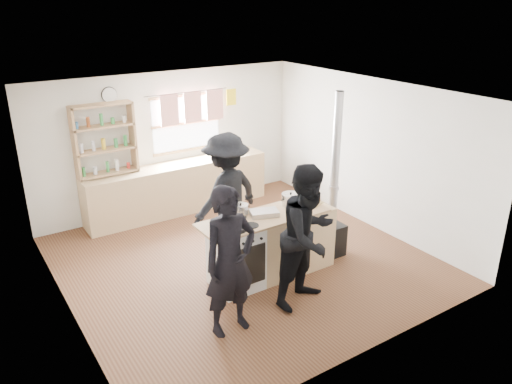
{
  "coord_description": "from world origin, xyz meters",
  "views": [
    {
      "loc": [
        -3.45,
        -5.62,
        3.72
      ],
      "look_at": [
        0.17,
        -0.1,
        1.1
      ],
      "focal_mm": 35.0,
      "sensor_mm": 36.0,
      "label": 1
    }
  ],
  "objects_px": {
    "stockpot_stove": "(241,210)",
    "flue_heater": "(332,215)",
    "cooking_island": "(272,244)",
    "person_far": "(226,195)",
    "roast_tray": "(264,213)",
    "skillet_greens": "(235,227)",
    "stockpot_counter": "(291,199)",
    "bread_board": "(313,201)",
    "person_near_right": "(308,236)",
    "thermos": "(234,146)",
    "person_near_left": "(230,262)"
  },
  "relations": [
    {
      "from": "stockpot_stove",
      "to": "flue_heater",
      "type": "distance_m",
      "value": 1.52
    },
    {
      "from": "cooking_island",
      "to": "person_far",
      "type": "distance_m",
      "value": 1.06
    },
    {
      "from": "flue_heater",
      "to": "roast_tray",
      "type": "bearing_deg",
      "value": 178.02
    },
    {
      "from": "person_far",
      "to": "skillet_greens",
      "type": "bearing_deg",
      "value": 49.71
    },
    {
      "from": "roast_tray",
      "to": "person_far",
      "type": "relative_size",
      "value": 0.23
    },
    {
      "from": "stockpot_stove",
      "to": "stockpot_counter",
      "type": "bearing_deg",
      "value": -7.91
    },
    {
      "from": "stockpot_counter",
      "to": "bread_board",
      "type": "bearing_deg",
      "value": -28.0
    },
    {
      "from": "roast_tray",
      "to": "person_far",
      "type": "height_order",
      "value": "person_far"
    },
    {
      "from": "person_near_right",
      "to": "thermos",
      "type": "bearing_deg",
      "value": 59.41
    },
    {
      "from": "flue_heater",
      "to": "person_near_right",
      "type": "height_order",
      "value": "flue_heater"
    },
    {
      "from": "thermos",
      "to": "roast_tray",
      "type": "xyz_separation_m",
      "value": [
        -1.16,
        -2.74,
        -0.08
      ]
    },
    {
      "from": "skillet_greens",
      "to": "person_near_right",
      "type": "relative_size",
      "value": 0.24
    },
    {
      "from": "person_near_left",
      "to": "person_near_right",
      "type": "relative_size",
      "value": 0.98
    },
    {
      "from": "thermos",
      "to": "person_far",
      "type": "bearing_deg",
      "value": -123.81
    },
    {
      "from": "stockpot_stove",
      "to": "person_near_right",
      "type": "xyz_separation_m",
      "value": [
        0.37,
        -1.0,
        -0.08
      ]
    },
    {
      "from": "thermos",
      "to": "stockpot_stove",
      "type": "xyz_separation_m",
      "value": [
        -1.42,
        -2.55,
        -0.04
      ]
    },
    {
      "from": "stockpot_stove",
      "to": "flue_heater",
      "type": "height_order",
      "value": "flue_heater"
    },
    {
      "from": "cooking_island",
      "to": "roast_tray",
      "type": "relative_size",
      "value": 4.51
    },
    {
      "from": "cooking_island",
      "to": "skillet_greens",
      "type": "xyz_separation_m",
      "value": [
        -0.67,
        -0.12,
        0.49
      ]
    },
    {
      "from": "person_near_right",
      "to": "person_near_left",
      "type": "bearing_deg",
      "value": 165.25
    },
    {
      "from": "bread_board",
      "to": "person_near_left",
      "type": "xyz_separation_m",
      "value": [
        -1.81,
        -0.73,
        -0.08
      ]
    },
    {
      "from": "bread_board",
      "to": "person_near_right",
      "type": "bearing_deg",
      "value": -132.63
    },
    {
      "from": "stockpot_counter",
      "to": "person_far",
      "type": "distance_m",
      "value": 1.0
    },
    {
      "from": "stockpot_stove",
      "to": "person_near_left",
      "type": "distance_m",
      "value": 1.25
    },
    {
      "from": "person_near_left",
      "to": "thermos",
      "type": "bearing_deg",
      "value": 56.88
    },
    {
      "from": "stockpot_counter",
      "to": "bread_board",
      "type": "distance_m",
      "value": 0.33
    },
    {
      "from": "person_near_right",
      "to": "roast_tray",
      "type": "bearing_deg",
      "value": 83.97
    },
    {
      "from": "skillet_greens",
      "to": "person_near_left",
      "type": "relative_size",
      "value": 0.24
    },
    {
      "from": "skillet_greens",
      "to": "person_far",
      "type": "height_order",
      "value": "person_far"
    },
    {
      "from": "thermos",
      "to": "roast_tray",
      "type": "height_order",
      "value": "thermos"
    },
    {
      "from": "cooking_island",
      "to": "stockpot_counter",
      "type": "height_order",
      "value": "stockpot_counter"
    },
    {
      "from": "cooking_island",
      "to": "person_near_left",
      "type": "bearing_deg",
      "value": -145.7
    },
    {
      "from": "cooking_island",
      "to": "roast_tray",
      "type": "xyz_separation_m",
      "value": [
        -0.12,
        0.03,
        0.5
      ]
    },
    {
      "from": "cooking_island",
      "to": "stockpot_stove",
      "type": "bearing_deg",
      "value": 149.76
    },
    {
      "from": "bread_board",
      "to": "flue_heater",
      "type": "distance_m",
      "value": 0.52
    },
    {
      "from": "stockpot_counter",
      "to": "bread_board",
      "type": "xyz_separation_m",
      "value": [
        0.29,
        -0.15,
        -0.04
      ]
    },
    {
      "from": "person_near_left",
      "to": "person_near_right",
      "type": "xyz_separation_m",
      "value": [
        1.12,
        -0.01,
        0.02
      ]
    },
    {
      "from": "stockpot_counter",
      "to": "flue_heater",
      "type": "height_order",
      "value": "flue_heater"
    },
    {
      "from": "stockpot_stove",
      "to": "skillet_greens",
      "type": "bearing_deg",
      "value": -131.18
    },
    {
      "from": "stockpot_stove",
      "to": "bread_board",
      "type": "height_order",
      "value": "stockpot_stove"
    },
    {
      "from": "bread_board",
      "to": "stockpot_counter",
      "type": "bearing_deg",
      "value": 152.0
    },
    {
      "from": "cooking_island",
      "to": "person_far",
      "type": "bearing_deg",
      "value": 101.65
    },
    {
      "from": "thermos",
      "to": "person_far",
      "type": "distance_m",
      "value": 2.22
    },
    {
      "from": "flue_heater",
      "to": "skillet_greens",
      "type": "bearing_deg",
      "value": -176.59
    },
    {
      "from": "person_far",
      "to": "person_near_left",
      "type": "bearing_deg",
      "value": 45.5
    },
    {
      "from": "thermos",
      "to": "skillet_greens",
      "type": "xyz_separation_m",
      "value": [
        -1.71,
        -2.89,
        -0.09
      ]
    },
    {
      "from": "person_far",
      "to": "bread_board",
      "type": "bearing_deg",
      "value": 116.25
    },
    {
      "from": "thermos",
      "to": "person_near_right",
      "type": "xyz_separation_m",
      "value": [
        -1.05,
        -3.55,
        -0.12
      ]
    },
    {
      "from": "thermos",
      "to": "skillet_greens",
      "type": "distance_m",
      "value": 3.36
    },
    {
      "from": "roast_tray",
      "to": "person_near_left",
      "type": "height_order",
      "value": "person_near_left"
    }
  ]
}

